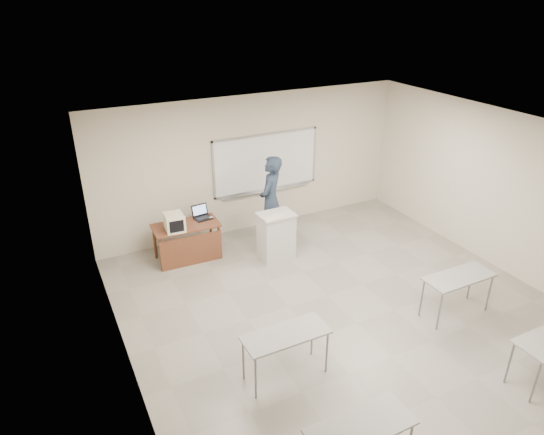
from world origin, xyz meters
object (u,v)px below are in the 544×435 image
whiteboard (266,163)px  laptop (202,215)px  mouse (211,217)px  presenter (271,201)px  keyboard (272,217)px  instructor_desk (188,237)px  crt_monitor (174,222)px  podium (276,236)px

whiteboard → laptop: (-1.70, -0.53, -0.67)m
mouse → presenter: (1.25, -0.20, 0.19)m
keyboard → mouse: bearing=123.6°
whiteboard → presenter: whiteboard is taller
whiteboard → instructor_desk: bearing=-159.2°
whiteboard → keyboard: size_ratio=6.22×
crt_monitor → keyboard: (1.70, -0.78, 0.07)m
mouse → presenter: size_ratio=0.05×
whiteboard → instructor_desk: size_ratio=1.92×
crt_monitor → laptop: size_ratio=1.19×
whiteboard → crt_monitor: (-2.35, -0.81, -0.57)m
podium → presenter: 0.81m
podium → mouse: (-1.05, 0.83, 0.28)m
podium → crt_monitor: size_ratio=2.39×
laptop → presenter: 1.44m
whiteboard → crt_monitor: 2.55m
crt_monitor → presenter: (2.05, -0.02, 0.05)m
whiteboard → instructor_desk: 2.44m
laptop → mouse: (0.15, -0.11, -0.04)m
whiteboard → mouse: (-1.55, -0.64, -0.71)m
keyboard → crt_monitor: bearing=145.6°
whiteboard → crt_monitor: size_ratio=6.11×
crt_monitor → presenter: size_ratio=0.21×
keyboard → whiteboard: bearing=57.9°
mouse → whiteboard: bearing=47.3°
presenter → laptop: bearing=-56.5°
podium → presenter: (0.20, 0.63, 0.47)m
laptop → mouse: laptop is taller
podium → crt_monitor: bearing=160.2°
crt_monitor → mouse: size_ratio=4.11×
presenter → keyboard: bearing=21.2°
instructor_desk → podium: size_ratio=1.33×
podium → mouse: bearing=141.4°
laptop → keyboard: laptop is taller
instructor_desk → presenter: (1.80, -0.04, 0.44)m
instructor_desk → crt_monitor: crt_monitor is taller
instructor_desk → laptop: 0.56m
crt_monitor → keyboard: size_ratio=1.02×
laptop → mouse: size_ratio=3.46×
mouse → presenter: bearing=15.9°
crt_monitor → laptop: (0.65, 0.28, -0.10)m
instructor_desk → presenter: 1.85m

